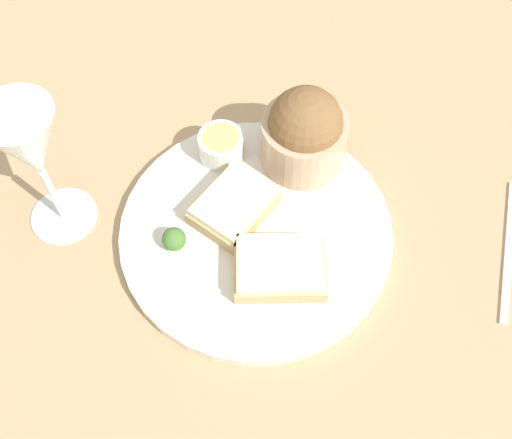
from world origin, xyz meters
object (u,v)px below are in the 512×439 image
sauce_ramekin (221,145)px  wine_glass (31,150)px  salad_bowl (305,132)px  cheese_toast_far (234,207)px  cheese_toast_near (280,267)px  fork (509,249)px

sauce_ramekin → wine_glass: size_ratio=0.29×
salad_bowl → cheese_toast_far: 0.11m
salad_bowl → cheese_toast_near: (-0.12, -0.09, -0.03)m
sauce_ramekin → cheese_toast_near: 0.16m
cheese_toast_far → wine_glass: (-0.14, 0.12, 0.09)m
cheese_toast_far → fork: 0.30m
wine_glass → cheese_toast_far: bearing=-40.8°
salad_bowl → fork: bearing=-67.1°
fork → cheese_toast_far: bearing=132.9°
wine_glass → cheese_toast_near: bearing=-57.5°
wine_glass → fork: (0.34, -0.34, -0.12)m
salad_bowl → fork: 0.25m
sauce_ramekin → cheese_toast_near: size_ratio=0.45×
sauce_ramekin → fork: bearing=-60.3°
cheese_toast_near → cheese_toast_far: size_ratio=1.19×
sauce_ramekin → cheese_toast_far: bearing=-118.6°
salad_bowl → fork: salad_bowl is taller
cheese_toast_near → wine_glass: bearing=122.5°
cheese_toast_far → wine_glass: wine_glass is taller
salad_bowl → sauce_ramekin: 0.10m
cheese_toast_far → sauce_ramekin: bearing=61.4°
salad_bowl → wine_glass: size_ratio=0.58×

